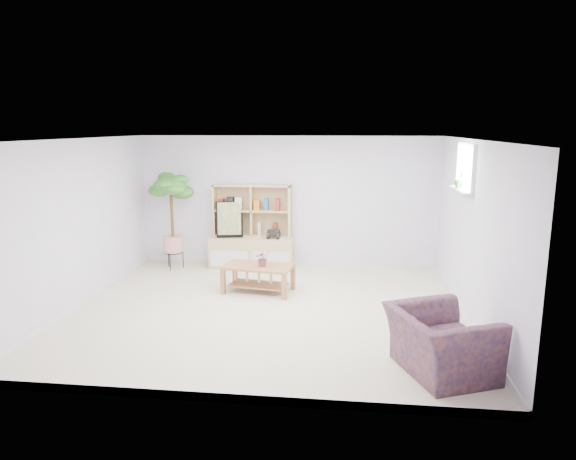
# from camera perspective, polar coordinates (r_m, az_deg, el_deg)

# --- Properties ---
(floor) EXTENTS (5.50, 5.00, 0.01)m
(floor) POSITION_cam_1_polar(r_m,az_deg,el_deg) (7.38, -2.29, -8.92)
(floor) COLOR beige
(floor) RESTS_ON ground
(ceiling) EXTENTS (5.50, 5.00, 0.01)m
(ceiling) POSITION_cam_1_polar(r_m,az_deg,el_deg) (6.92, -2.45, 10.05)
(ceiling) COLOR white
(ceiling) RESTS_ON walls
(walls) EXTENTS (5.51, 5.01, 2.40)m
(walls) POSITION_cam_1_polar(r_m,az_deg,el_deg) (7.05, -2.37, 0.25)
(walls) COLOR white
(walls) RESTS_ON floor
(baseboard) EXTENTS (5.50, 5.00, 0.10)m
(baseboard) POSITION_cam_1_polar(r_m,az_deg,el_deg) (7.36, -2.29, -8.56)
(baseboard) COLOR white
(baseboard) RESTS_ON floor
(window) EXTENTS (0.10, 0.98, 0.68)m
(window) POSITION_cam_1_polar(r_m,az_deg,el_deg) (7.63, 19.17, 6.56)
(window) COLOR #CFE7FF
(window) RESTS_ON walls
(window_sill) EXTENTS (0.14, 1.00, 0.04)m
(window_sill) POSITION_cam_1_polar(r_m,az_deg,el_deg) (7.65, 18.57, 4.19)
(window_sill) COLOR white
(window_sill) RESTS_ON walls
(storage_unit) EXTENTS (1.52, 0.51, 1.52)m
(storage_unit) POSITION_cam_1_polar(r_m,az_deg,el_deg) (9.41, -4.08, 0.37)
(storage_unit) COLOR tan
(storage_unit) RESTS_ON floor
(poster) EXTENTS (0.49, 0.21, 0.66)m
(poster) POSITION_cam_1_polar(r_m,az_deg,el_deg) (9.40, -6.51, 1.18)
(poster) COLOR yellow
(poster) RESTS_ON storage_unit
(toy_truck) EXTENTS (0.32, 0.22, 0.17)m
(toy_truck) POSITION_cam_1_polar(r_m,az_deg,el_deg) (9.29, -1.61, -0.41)
(toy_truck) COLOR black
(toy_truck) RESTS_ON storage_unit
(coffee_table) EXTENTS (1.14, 0.74, 0.43)m
(coffee_table) POSITION_cam_1_polar(r_m,az_deg,el_deg) (8.11, -3.30, -5.41)
(coffee_table) COLOR brown
(coffee_table) RESTS_ON floor
(table_plant) EXTENTS (0.27, 0.24, 0.25)m
(table_plant) POSITION_cam_1_polar(r_m,az_deg,el_deg) (7.97, -2.79, -3.15)
(table_plant) COLOR #28602C
(table_plant) RESTS_ON coffee_table
(floor_tree) EXTENTS (0.86, 0.86, 1.76)m
(floor_tree) POSITION_cam_1_polar(r_m,az_deg,el_deg) (9.50, -12.74, 0.95)
(floor_tree) COLOR #25711B
(floor_tree) RESTS_ON floor
(armchair) EXTENTS (1.23, 1.31, 0.77)m
(armchair) POSITION_cam_1_polar(r_m,az_deg,el_deg) (5.73, 16.63, -11.44)
(armchair) COLOR #141C50
(armchair) RESTS_ON floor
(sill_plant) EXTENTS (0.18, 0.16, 0.26)m
(sill_plant) POSITION_cam_1_polar(r_m,az_deg,el_deg) (7.72, 18.51, 5.37)
(sill_plant) COLOR #25711B
(sill_plant) RESTS_ON window_sill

